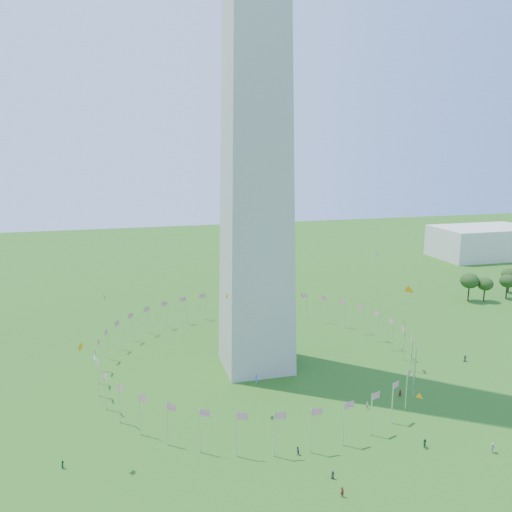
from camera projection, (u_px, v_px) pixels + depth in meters
The scene contains 6 objects.
ground at pixel (331, 487), 84.43m from camera, with size 600.00×600.00×0.00m, color #215313.
washington_monument at pixel (256, 21), 113.88m from camera, with size 16.80×16.80×169.00m, color #B0AA9C, non-canonical shape.
flag_ring at pixel (256, 349), 130.73m from camera, with size 80.24×80.24×9.00m.
gov_building_east_a at pixel (483, 242), 262.03m from camera, with size 50.00×30.00×16.00m, color beige.
crowd at pixel (396, 473), 86.68m from camera, with size 100.18×64.87×1.96m.
kites_aloft at pixel (338, 335), 102.90m from camera, with size 98.12×69.74×32.16m.
Camera 1 is at (-31.38, -68.55, 56.00)m, focal length 35.00 mm.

